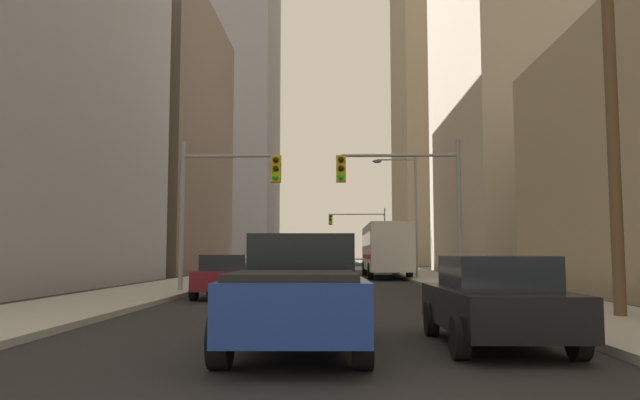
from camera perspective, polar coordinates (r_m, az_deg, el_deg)
The scene contains 17 objects.
sidewalk_left at distance 53.68m, azimuth -6.48°, elevation -6.54°, with size 3.83×160.00×0.15m, color #9E9E99.
sidewalk_right at distance 53.52m, azimuth 8.05°, elevation -6.53°, with size 3.83×160.00×0.15m, color #9E9E99.
city_bus at distance 40.71m, azimuth 6.06°, elevation -4.44°, with size 2.67×11.50×3.40m.
pickup_truck_blue at distance 10.33m, azimuth -1.92°, elevation -8.47°, with size 2.20×5.44×1.90m.
sedan_black at distance 10.91m, azimuth 15.91°, elevation -8.95°, with size 1.95×4.23×1.52m.
sedan_maroon at distance 22.27m, azimuth -8.64°, elevation -6.96°, with size 1.95×4.24×1.52m.
sedan_grey at distance 31.39m, azimuth 0.17°, elevation -6.43°, with size 1.95×4.20×1.52m.
sedan_silver at distance 47.05m, azimuth -3.12°, elevation -5.94°, with size 1.95×4.22×1.52m.
traffic_signal_near_left at distance 24.43m, azimuth -8.77°, elevation 0.92°, with size 3.98×0.44×6.00m.
traffic_signal_near_right at distance 24.20m, azimuth 7.83°, elevation 1.06°, with size 4.86×0.44×6.00m.
traffic_signal_far_right at distance 60.17m, azimuth 3.69°, elevation -2.54°, with size 5.55×0.44×6.00m.
utility_pole_right at distance 16.31m, azimuth 25.32°, elevation 10.20°, with size 2.20×0.28×10.83m.
street_lamp_right at distance 37.80m, azimuth 8.21°, elevation -0.37°, with size 2.70×0.32×7.50m.
building_left_mid_office at distance 57.15m, azimuth -20.77°, elevation 5.35°, with size 21.70×22.06×23.00m, color #66564C.
building_left_far_tower at distance 102.19m, azimuth -10.43°, elevation 11.36°, with size 21.84×20.02×60.34m, color #93939E.
building_right_mid_block at distance 54.74m, azimuth 24.92°, elevation 9.82°, with size 24.79×21.46×30.23m, color #B7A893.
building_right_far_highrise at distance 94.55m, azimuth 11.80°, elevation 10.80°, with size 15.02×22.14×54.22m, color tan.
Camera 1 is at (0.60, -3.15, 1.56)m, focal length 34.55 mm.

